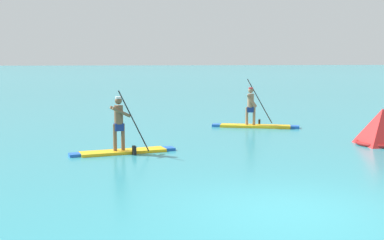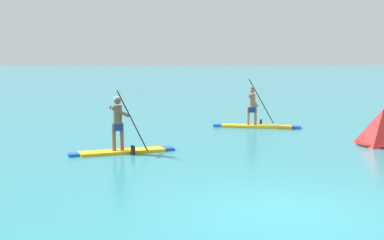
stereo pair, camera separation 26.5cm
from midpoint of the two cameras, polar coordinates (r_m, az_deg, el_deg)
name	(u,v)px [view 1 (the left image)]	position (r m, az deg, el deg)	size (l,w,h in m)	color
ground	(288,211)	(9.53, 9.98, -10.10)	(440.00, 440.00, 0.00)	teal
paddleboarder_mid_center	(122,140)	(15.07, -8.38, -2.20)	(3.17, 1.15, 1.95)	yellow
paddleboarder_far_right	(254,119)	(20.72, 6.69, 0.07)	(3.47, 1.50, 2.00)	yellow
race_marker_buoy	(382,129)	(17.45, 20.26, -0.92)	(1.95, 1.95, 1.19)	red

